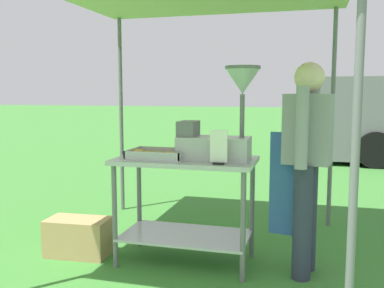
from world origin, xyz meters
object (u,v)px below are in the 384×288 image
object	(u,v)px
donut_cart	(185,188)
donut_fryer	(221,126)
supply_crate	(78,237)
donut_tray	(157,155)
menu_sign	(219,150)
vendor	(306,158)

from	to	relation	value
donut_cart	donut_fryer	bearing A→B (deg)	0.98
supply_crate	donut_cart	bearing A→B (deg)	6.08
supply_crate	donut_tray	bearing A→B (deg)	3.65
menu_sign	vendor	size ratio (longest dim) A/B	0.16
vendor	donut_fryer	bearing A→B (deg)	-179.20
donut_fryer	menu_sign	size ratio (longest dim) A/B	2.85
donut_tray	donut_fryer	xyz separation A→B (m)	(0.50, 0.06, 0.24)
donut_fryer	supply_crate	xyz separation A→B (m)	(-1.21, -0.10, -0.97)
donut_tray	donut_fryer	size ratio (longest dim) A/B	0.64
donut_tray	vendor	world-z (taller)	vendor
menu_sign	supply_crate	distance (m)	1.49
donut_cart	donut_tray	size ratio (longest dim) A/B	2.43
donut_tray	donut_fryer	bearing A→B (deg)	6.61
vendor	menu_sign	bearing A→B (deg)	-159.46
donut_cart	donut_tray	bearing A→B (deg)	-166.31
donut_cart	menu_sign	size ratio (longest dim) A/B	4.39
donut_cart	vendor	bearing A→B (deg)	0.85
donut_cart	supply_crate	distance (m)	1.04
donut_fryer	menu_sign	xyz separation A→B (m)	(0.03, -0.22, -0.16)
donut_cart	vendor	distance (m)	0.98
donut_tray	menu_sign	xyz separation A→B (m)	(0.54, -0.16, 0.09)
donut_cart	donut_tray	distance (m)	0.35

